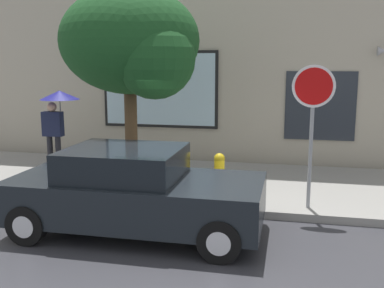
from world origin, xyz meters
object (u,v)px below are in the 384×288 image
object	(u,v)px
parked_car	(134,192)
fire_hydrant	(219,172)
street_tree	(134,45)
pedestrian_with_umbrella	(57,108)
stop_sign	(313,108)

from	to	relation	value
parked_car	fire_hydrant	xyz separation A→B (m)	(1.07, 2.27, -0.16)
fire_hydrant	street_tree	bearing A→B (deg)	177.97
street_tree	fire_hydrant	bearing A→B (deg)	-2.03
parked_car	fire_hydrant	world-z (taller)	parked_car
fire_hydrant	pedestrian_with_umbrella	world-z (taller)	pedestrian_with_umbrella
parked_car	street_tree	size ratio (longest dim) A/B	0.98
street_tree	pedestrian_with_umbrella	bearing A→B (deg)	158.53
pedestrian_with_umbrella	stop_sign	xyz separation A→B (m)	(6.00, -1.76, 0.29)
street_tree	stop_sign	distance (m)	3.92
parked_car	fire_hydrant	distance (m)	2.51
stop_sign	fire_hydrant	bearing A→B (deg)	156.82
street_tree	stop_sign	xyz separation A→B (m)	(3.64, -0.84, -1.17)
parked_car	fire_hydrant	size ratio (longest dim) A/B	5.14
street_tree	stop_sign	bearing A→B (deg)	-12.92
parked_car	stop_sign	distance (m)	3.49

